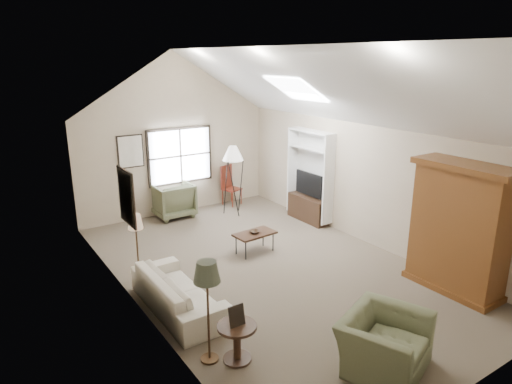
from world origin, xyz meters
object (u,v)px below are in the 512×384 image
armoire (460,229)px  coffee_table (255,243)px  side_table (237,343)px  armchair_near (384,343)px  side_chair (232,185)px  sofa (178,291)px  armchair_far (173,200)px

armoire → coffee_table: (-1.99, 3.14, -0.89)m
coffee_table → side_table: 3.44m
armchair_near → side_chair: (1.86, 6.85, 0.17)m
armchair_near → sofa: bearing=98.7°
side_chair → armchair_far: bearing=162.6°
armoire → coffee_table: bearing=122.3°
armchair_near → armchair_far: size_ratio=1.17×
armchair_near → armchair_far: 6.86m
sofa → armchair_near: 3.17m
sofa → side_table: (0.10, -1.60, -0.04)m
sofa → coffee_table: (2.19, 1.13, -0.09)m
armchair_far → side_table: bearing=74.1°
armoire → armchair_far: bearing=111.9°
armoire → armchair_far: (-2.46, 6.10, -0.67)m
armoire → coffee_table: 3.82m
armoire → armchair_near: 2.82m
armchair_near → side_table: size_ratio=2.13×
armoire → armchair_near: armoire is taller
side_table → armoire: bearing=-5.7°
sofa → armchair_far: size_ratio=2.20×
armchair_near → coffee_table: armchair_near is taller
armchair_near → side_table: armchair_near is taller
armchair_far → side_table: armchair_far is taller
sofa → side_chair: side_chair is taller
armchair_near → armchair_far: (0.16, 6.85, 0.07)m
sofa → side_chair: 5.34m
armoire → side_table: armoire is taller
armchair_near → side_table: bearing=120.7°
coffee_table → armoire: bearing=-57.7°
coffee_table → side_table: bearing=-127.5°
side_chair → armchair_near: bearing=-122.6°
armchair_far → coffee_table: size_ratio=1.12×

